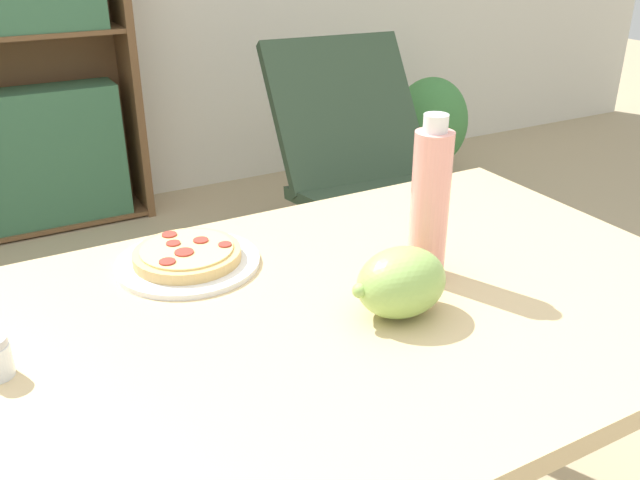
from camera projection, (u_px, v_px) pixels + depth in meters
The scene contains 7 objects.
dining_table at pixel (343, 354), 1.14m from camera, with size 1.27×0.82×0.75m.
pizza_on_plate at pixel (188, 258), 1.21m from camera, with size 0.26×0.26×0.04m.
grape_bunch at pixel (401, 282), 1.05m from camera, with size 0.16×0.12×0.11m.
drink_bottle at pixel (430, 203), 1.13m from camera, with size 0.07×0.07×0.28m.
lounge_chair_far at pixel (363, 198), 2.74m from camera, with size 0.66×0.81×0.88m.
bookshelf at pixel (24, 53), 2.87m from camera, with size 0.89×0.29×1.75m.
potted_plant_floor at pixel (430, 130), 3.60m from camera, with size 0.42×0.36×0.57m.
Camera 1 is at (-0.36, -0.73, 1.31)m, focal length 38.00 mm.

